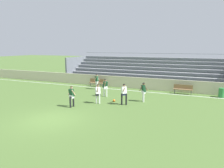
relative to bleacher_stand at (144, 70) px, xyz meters
The scene contains 14 objects.
ground_plane 16.04m from the bleacher_stand, 96.72° to the right, with size 160.00×160.00×0.00m, color #4C6B30.
field_line_sideline 5.85m from the bleacher_stand, 109.46° to the right, with size 44.00×0.12×0.01m, color white.
sideline_wall 4.49m from the bleacher_stand, 115.27° to the right, with size 48.00×0.16×1.26m, color beige.
bleacher_stand is the anchor object (origin of this frame).
bench_far_left 6.52m from the bleacher_stand, 133.30° to the right, with size 1.80×0.40×0.90m.
bench_centre_sideline 7.07m from the bleacher_stand, 41.98° to the right, with size 1.80×0.40×0.90m.
trash_bin 9.91m from the bleacher_stand, 29.24° to the right, with size 0.51×0.51×0.86m, color #2D7F3D.
player_white_dropping_back 11.28m from the bleacher_stand, 94.41° to the right, with size 0.49×0.60×1.61m.
player_white_wide_right 10.82m from the bleacher_stand, 83.48° to the right, with size 0.49×0.72×1.71m.
player_dark_trailing_run 9.47m from the bleacher_stand, 75.38° to the right, with size 0.68×0.49×1.64m.
player_dark_wide_left 8.90m from the bleacher_stand, 98.74° to the right, with size 0.51×0.60×1.65m.
player_dark_deep_cover 7.12m from the bleacher_stand, 120.85° to the right, with size 0.48×0.44×1.68m.
player_dark_on_ball 13.15m from the bleacher_stand, 99.77° to the right, with size 0.58×0.47×1.65m.
soccer_ball 10.32m from the bleacher_stand, 89.20° to the right, with size 0.22×0.22×0.22m, color orange.
Camera 1 is at (8.66, -10.11, 4.60)m, focal length 33.47 mm.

